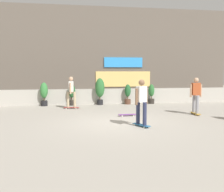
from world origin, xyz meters
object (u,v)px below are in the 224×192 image
Objects in this scene: skater_mid_plaza at (196,94)px; skateboard_near_camera at (127,115)px; potted_plant_2 at (100,89)px; potted_plant_3 at (128,94)px; potted_plant_0 at (44,93)px; potted_plant_4 at (151,94)px; skater_far_right at (141,101)px; skater_far_left at (71,91)px; potted_plant_1 at (72,94)px.

skater_mid_plaza reaches higher than skateboard_near_camera.
potted_plant_3 is at bearing 0.00° from potted_plant_2.
skater_mid_plaza is at bearing -62.49° from potted_plant_3.
potted_plant_3 is (4.88, 0.00, -0.13)m from potted_plant_0.
potted_plant_3 is 1.47m from potted_plant_4.
skater_mid_plaza is (3.16, 2.14, 0.00)m from skater_far_right.
skater_far_right is 1.00× the size of skater_mid_plaza.
potted_plant_3 is 0.70× the size of skater_far_right.
skater_far_left is at bearing 152.81° from skater_mid_plaza.
skater_mid_plaza is at bearing -47.51° from potted_plant_2.
skater_far_right is 5.55m from skater_far_left.
potted_plant_1 is 1.04× the size of potted_plant_3.
potted_plant_0 is at bearing -180.00° from potted_plant_4.
potted_plant_1 is 1.66m from potted_plant_2.
skater_far_left is (1.51, -1.38, 0.19)m from potted_plant_0.
skater_far_left is at bearing 131.68° from skateboard_near_camera.
skater_mid_plaza is 2.09× the size of skateboard_near_camera.
potted_plant_1 is 4.77m from skateboard_near_camera.
skater_mid_plaza is 3.28m from skateboard_near_camera.
skater_far_right reaches higher than potted_plant_1.
potted_plant_0 is 4.88m from potted_plant_3.
potted_plant_2 is at bearing 132.49° from skater_mid_plaza.
potted_plant_2 reaches higher than potted_plant_1.
skater_far_right reaches higher than skateboard_near_camera.
potted_plant_0 is at bearing 137.62° from skater_far_left.
potted_plant_2 is 1.32× the size of potted_plant_3.
potted_plant_1 reaches higher than potted_plant_4.
skater_far_right is at bearing -145.94° from skater_mid_plaza.
skater_mid_plaza is (5.52, -4.24, 0.27)m from potted_plant_1.
potted_plant_1 is at bearing 110.33° from skater_far_right.
skater_mid_plaza is 6.27m from skater_far_left.
potted_plant_3 reaches higher than potted_plant_4.
skater_far_left is 2.09× the size of skateboard_near_camera.
potted_plant_1 is at bearing 180.00° from potted_plant_3.
potted_plant_3 is at bearing 0.00° from potted_plant_0.
potted_plant_0 is 5.71m from skateboard_near_camera.
potted_plant_4 is 0.70× the size of skater_far_right.
potted_plant_0 is 1.08× the size of potted_plant_1.
skater_mid_plaza reaches higher than potted_plant_1.
potted_plant_0 is 6.35m from potted_plant_4.
potted_plant_0 reaches higher than potted_plant_1.
potted_plant_2 is 4.24m from skateboard_near_camera.
potted_plant_0 is 1.56m from potted_plant_1.
potted_plant_2 is 1.32× the size of potted_plant_4.
skateboard_near_camera is at bearing -120.60° from potted_plant_4.
skater_far_left is at bearing -140.78° from potted_plant_2.
skater_mid_plaza reaches higher than potted_plant_3.
skater_mid_plaza reaches higher than potted_plant_0.
potted_plant_0 is 0.86× the size of potted_plant_2.
skateboard_near_camera is (0.73, -4.09, -0.86)m from potted_plant_2.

